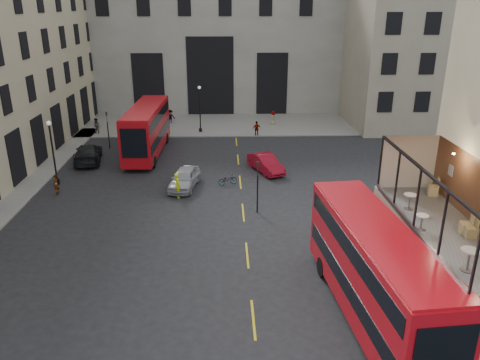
{
  "coord_description": "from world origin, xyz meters",
  "views": [
    {
      "loc": [
        -3.25,
        -18.21,
        13.97
      ],
      "look_at": [
        -2.27,
        10.62,
        3.0
      ],
      "focal_mm": 35.0,
      "sensor_mm": 36.0,
      "label": 1
    }
  ],
  "objects_px": {
    "cafe_table_near": "(469,257)",
    "cafe_table_far": "(410,199)",
    "pedestrian_e": "(56,185)",
    "traffic_light_far": "(108,125)",
    "bicycle": "(228,180)",
    "cafe_chair_b": "(471,231)",
    "cyclist": "(177,185)",
    "pedestrian_a": "(97,127)",
    "pedestrian_d": "(273,118)",
    "cafe_table_mid": "(422,220)",
    "bus_far": "(147,128)",
    "car_b": "(266,163)",
    "cafe_chair_d": "(433,190)",
    "cafe_chair_c": "(466,227)",
    "pedestrian_b": "(170,117)",
    "street_lamp_b": "(200,112)",
    "pedestrian_c": "(257,129)",
    "bus_near": "(375,269)",
    "car_c": "(88,153)",
    "street_lamp_a": "(54,157)",
    "car_a": "(184,178)",
    "traffic_light_near": "(258,180)"
  },
  "relations": [
    {
      "from": "pedestrian_c",
      "to": "cafe_table_near",
      "type": "relative_size",
      "value": 1.98
    },
    {
      "from": "pedestrian_e",
      "to": "pedestrian_b",
      "type": "bearing_deg",
      "value": 163.87
    },
    {
      "from": "bicycle",
      "to": "pedestrian_e",
      "type": "relative_size",
      "value": 0.98
    },
    {
      "from": "car_a",
      "to": "pedestrian_e",
      "type": "bearing_deg",
      "value": -163.22
    },
    {
      "from": "car_b",
      "to": "cafe_chair_d",
      "type": "distance_m",
      "value": 18.66
    },
    {
      "from": "street_lamp_b",
      "to": "bus_far",
      "type": "relative_size",
      "value": 0.45
    },
    {
      "from": "pedestrian_d",
      "to": "cafe_table_mid",
      "type": "height_order",
      "value": "cafe_table_mid"
    },
    {
      "from": "traffic_light_far",
      "to": "street_lamp_b",
      "type": "relative_size",
      "value": 0.71
    },
    {
      "from": "cyclist",
      "to": "cafe_chair_b",
      "type": "relative_size",
      "value": 2.19
    },
    {
      "from": "pedestrian_d",
      "to": "street_lamp_b",
      "type": "bearing_deg",
      "value": 81.81
    },
    {
      "from": "car_a",
      "to": "cafe_chair_b",
      "type": "xyz_separation_m",
      "value": [
        13.68,
        -17.72,
        4.08
      ]
    },
    {
      "from": "car_a",
      "to": "car_c",
      "type": "distance_m",
      "value": 11.76
    },
    {
      "from": "car_b",
      "to": "bicycle",
      "type": "distance_m",
      "value": 4.56
    },
    {
      "from": "car_a",
      "to": "cafe_table_far",
      "type": "distance_m",
      "value": 19.59
    },
    {
      "from": "bus_far",
      "to": "car_b",
      "type": "xyz_separation_m",
      "value": [
        11.11,
        -5.54,
        -1.9
      ]
    },
    {
      "from": "bicycle",
      "to": "cafe_chair_b",
      "type": "relative_size",
      "value": 1.77
    },
    {
      "from": "pedestrian_b",
      "to": "cafe_table_near",
      "type": "height_order",
      "value": "cafe_table_near"
    },
    {
      "from": "cafe_table_near",
      "to": "cafe_table_far",
      "type": "xyz_separation_m",
      "value": [
        -0.11,
        5.56,
        -0.07
      ]
    },
    {
      "from": "street_lamp_b",
      "to": "cafe_table_near",
      "type": "relative_size",
      "value": 6.21
    },
    {
      "from": "cafe_chair_d",
      "to": "cafe_table_near",
      "type": "bearing_deg",
      "value": -103.76
    },
    {
      "from": "traffic_light_near",
      "to": "bus_near",
      "type": "distance_m",
      "value": 12.82
    },
    {
      "from": "pedestrian_e",
      "to": "cafe_chair_c",
      "type": "bearing_deg",
      "value": 55.42
    },
    {
      "from": "cyclist",
      "to": "cafe_chair_b",
      "type": "bearing_deg",
      "value": -162.54
    },
    {
      "from": "bus_far",
      "to": "car_c",
      "type": "relative_size",
      "value": 2.12
    },
    {
      "from": "pedestrian_a",
      "to": "cafe_table_far",
      "type": "distance_m",
      "value": 39.18
    },
    {
      "from": "pedestrian_d",
      "to": "cafe_chair_c",
      "type": "bearing_deg",
      "value": 158.34
    },
    {
      "from": "traffic_light_near",
      "to": "car_b",
      "type": "xyz_separation_m",
      "value": [
        1.33,
        8.59,
        -1.68
      ]
    },
    {
      "from": "traffic_light_far",
      "to": "car_a",
      "type": "xyz_separation_m",
      "value": [
        8.48,
        -11.06,
        -1.64
      ]
    },
    {
      "from": "car_b",
      "to": "cafe_table_near",
      "type": "height_order",
      "value": "cafe_table_near"
    },
    {
      "from": "street_lamp_a",
      "to": "car_c",
      "type": "xyz_separation_m",
      "value": [
        0.98,
        5.88,
        -1.58
      ]
    },
    {
      "from": "pedestrian_a",
      "to": "pedestrian_c",
      "type": "bearing_deg",
      "value": -3.61
    },
    {
      "from": "street_lamp_a",
      "to": "car_b",
      "type": "relative_size",
      "value": 1.17
    },
    {
      "from": "traffic_light_far",
      "to": "cafe_table_far",
      "type": "bearing_deg",
      "value": -51.34
    },
    {
      "from": "cafe_table_far",
      "to": "cafe_chair_c",
      "type": "xyz_separation_m",
      "value": [
        1.5,
        -2.61,
        -0.22
      ]
    },
    {
      "from": "cafe_table_near",
      "to": "pedestrian_a",
      "type": "bearing_deg",
      "value": 122.35
    },
    {
      "from": "pedestrian_e",
      "to": "cafe_table_far",
      "type": "xyz_separation_m",
      "value": [
        21.96,
        -13.62,
        4.3
      ]
    },
    {
      "from": "street_lamp_a",
      "to": "street_lamp_b",
      "type": "relative_size",
      "value": 1.0
    },
    {
      "from": "pedestrian_c",
      "to": "cafe_table_far",
      "type": "height_order",
      "value": "cafe_table_far"
    },
    {
      "from": "traffic_light_far",
      "to": "car_c",
      "type": "relative_size",
      "value": 0.68
    },
    {
      "from": "traffic_light_far",
      "to": "street_lamp_b",
      "type": "distance_m",
      "value": 10.82
    },
    {
      "from": "bus_near",
      "to": "pedestrian_c",
      "type": "height_order",
      "value": "bus_near"
    },
    {
      "from": "cafe_chair_c",
      "to": "car_c",
      "type": "bearing_deg",
      "value": 133.64
    },
    {
      "from": "bus_near",
      "to": "pedestrian_b",
      "type": "xyz_separation_m",
      "value": [
        -13.34,
        38.1,
        -1.76
      ]
    },
    {
      "from": "pedestrian_d",
      "to": "pedestrian_e",
      "type": "height_order",
      "value": "pedestrian_d"
    },
    {
      "from": "bus_near",
      "to": "car_c",
      "type": "bearing_deg",
      "value": 129.27
    },
    {
      "from": "bicycle",
      "to": "cafe_chair_b",
      "type": "distance_m",
      "value": 21.44
    },
    {
      "from": "cyclist",
      "to": "pedestrian_c",
      "type": "height_order",
      "value": "cyclist"
    },
    {
      "from": "pedestrian_e",
      "to": "cafe_chair_d",
      "type": "xyz_separation_m",
      "value": [
        23.84,
        -11.95,
        4.09
      ]
    },
    {
      "from": "cyclist",
      "to": "pedestrian_a",
      "type": "xyz_separation_m",
      "value": [
        -10.69,
        18.48,
        -0.04
      ]
    },
    {
      "from": "car_a",
      "to": "pedestrian_b",
      "type": "height_order",
      "value": "pedestrian_b"
    }
  ]
}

